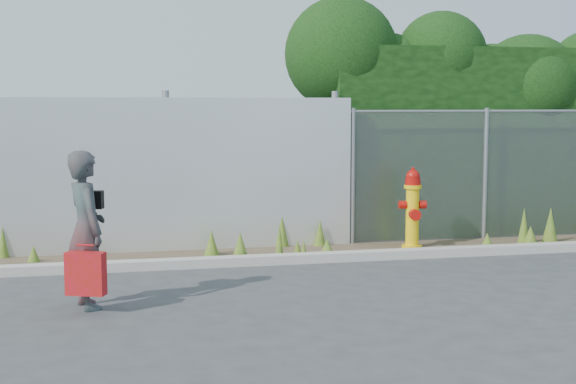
% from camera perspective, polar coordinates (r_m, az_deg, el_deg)
% --- Properties ---
extents(ground, '(80.00, 80.00, 0.00)m').
position_cam_1_polar(ground, '(9.05, 3.82, -7.22)').
color(ground, '#3A3A3D').
rests_on(ground, ground).
extents(curb, '(16.00, 0.22, 0.12)m').
position_cam_1_polar(curb, '(10.73, 1.10, -4.73)').
color(curb, '#ABA39A').
rests_on(curb, ground).
extents(weed_strip, '(16.00, 1.30, 0.55)m').
position_cam_1_polar(weed_strip, '(11.54, 4.52, -3.59)').
color(weed_strip, '#4F3D2D').
rests_on(weed_strip, ground).
extents(corrugated_fence, '(8.50, 0.21, 2.30)m').
position_cam_1_polar(corrugated_fence, '(11.51, -16.27, 1.01)').
color(corrugated_fence, silver).
rests_on(corrugated_fence, ground).
extents(chainlink_fence, '(6.50, 0.07, 2.05)m').
position_cam_1_polar(chainlink_fence, '(13.32, 17.89, 1.33)').
color(chainlink_fence, gray).
rests_on(chainlink_fence, ground).
extents(hedge, '(7.95, 1.98, 3.81)m').
position_cam_1_polar(hedge, '(14.07, 15.22, 5.60)').
color(hedge, black).
rests_on(hedge, ground).
extents(fire_hydrant, '(0.40, 0.36, 1.20)m').
position_cam_1_polar(fire_hydrant, '(11.77, 8.85, -1.26)').
color(fire_hydrant, yellow).
rests_on(fire_hydrant, ground).
extents(woman, '(0.56, 0.69, 1.64)m').
position_cam_1_polar(woman, '(8.52, -14.17, -2.62)').
color(woman, '#0E5B5B').
rests_on(woman, ground).
extents(red_tote_bag, '(0.39, 0.15, 0.52)m').
position_cam_1_polar(red_tote_bag, '(8.34, -14.19, -5.64)').
color(red_tote_bag, '#9D1F09').
extents(black_shoulder_bag, '(0.25, 0.11, 0.19)m').
position_cam_1_polar(black_shoulder_bag, '(8.67, -13.84, -0.53)').
color(black_shoulder_bag, black).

